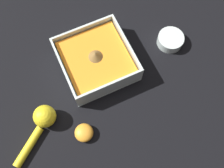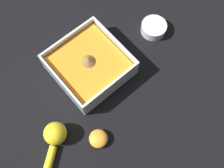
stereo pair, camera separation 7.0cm
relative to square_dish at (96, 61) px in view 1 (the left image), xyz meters
name	(u,v)px [view 1 (the left image)]	position (x,y,z in m)	size (l,w,h in m)	color
ground_plane	(111,75)	(0.02, -0.05, -0.03)	(4.00, 4.00, 0.00)	black
square_dish	(96,61)	(0.00, 0.00, 0.00)	(0.19, 0.19, 0.07)	silver
spice_bowl	(170,40)	(0.23, -0.02, -0.01)	(0.08, 0.08, 0.03)	silver
lemon_squeezer	(42,122)	(-0.20, -0.10, 0.00)	(0.14, 0.12, 0.06)	yellow
lemon_half	(84,133)	(-0.11, -0.17, -0.01)	(0.05, 0.05, 0.03)	orange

